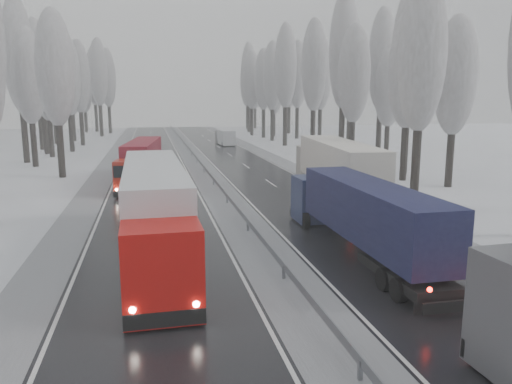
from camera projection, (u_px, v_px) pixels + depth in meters
name	position (u px, v px, depth m)	size (l,w,h in m)	color
carriageway_right	(289.00, 195.00, 39.70)	(7.50, 200.00, 0.03)	black
carriageway_left	(154.00, 201.00, 37.57)	(7.50, 200.00, 0.03)	black
median_slush	(223.00, 198.00, 38.63)	(3.00, 200.00, 0.04)	#999BA1
shoulder_right	(347.00, 193.00, 40.71)	(2.40, 200.00, 0.04)	#999BA1
shoulder_left	(86.00, 204.00, 36.56)	(2.40, 200.00, 0.04)	#999BA1
median_guardrail	(223.00, 191.00, 38.51)	(0.12, 200.00, 0.76)	slate
tree_18	(422.00, 56.00, 36.76)	(3.60, 3.60, 16.58)	black
tree_19	(456.00, 77.00, 41.97)	(3.60, 3.60, 14.57)	black
tree_20	(408.00, 70.00, 45.38)	(3.60, 3.60, 15.71)	black
tree_21	(410.00, 54.00, 49.33)	(3.60, 3.60, 18.62)	black
tree_22	(354.00, 74.00, 55.21)	(3.60, 3.60, 15.86)	black
tree_23	(389.00, 89.00, 60.61)	(3.60, 3.60, 13.55)	black
tree_24	(344.00, 52.00, 60.06)	(3.60, 3.60, 20.49)	black
tree_25	(382.00, 61.00, 65.44)	(3.60, 3.60, 19.44)	black
tree_26	(314.00, 66.00, 70.05)	(3.60, 3.60, 18.78)	black
tree_27	(351.00, 73.00, 75.49)	(3.60, 3.60, 17.62)	black
tree_28	(286.00, 67.00, 79.98)	(3.60, 3.60, 19.62)	black
tree_29	(321.00, 75.00, 85.50)	(3.60, 3.60, 18.11)	black
tree_30	(272.00, 77.00, 89.60)	(3.60, 3.60, 17.86)	black
tree_31	(298.00, 75.00, 94.57)	(3.60, 3.60, 18.58)	black
tree_32	(264.00, 80.00, 96.90)	(3.60, 3.60, 17.33)	black
tree_33	(274.00, 90.00, 101.74)	(3.60, 3.60, 14.33)	black
tree_34	(252.00, 80.00, 103.51)	(3.60, 3.60, 17.63)	black
tree_35	(289.00, 79.00, 109.16)	(3.60, 3.60, 18.25)	black
tree_36	(249.00, 74.00, 112.94)	(3.60, 3.60, 20.23)	black
tree_37	(274.00, 86.00, 118.66)	(3.60, 3.60, 16.37)	black
tree_38	(247.00, 82.00, 123.71)	(3.60, 3.60, 17.97)	black
tree_39	(255.00, 87.00, 128.34)	(3.60, 3.60, 16.19)	black
tree_62	(55.00, 69.00, 47.09)	(3.60, 3.60, 16.04)	black
tree_64	(28.00, 77.00, 54.93)	(3.60, 3.60, 15.42)	black
tree_65	(18.00, 55.00, 57.93)	(3.60, 3.60, 19.48)	black
tree_66	(47.00, 81.00, 64.23)	(3.60, 3.60, 15.23)	black
tree_67	(41.00, 73.00, 67.58)	(3.60, 3.60, 17.09)	black
tree_68	(67.00, 76.00, 70.89)	(3.60, 3.60, 16.65)	black
tree_69	(36.00, 65.00, 73.44)	(3.60, 3.60, 19.35)	black
tree_70	(79.00, 77.00, 80.58)	(3.60, 3.60, 17.09)	black
tree_71	(51.00, 68.00, 83.17)	(3.60, 3.60, 19.61)	black
tree_72	(71.00, 86.00, 89.27)	(3.60, 3.60, 15.11)	black
tree_73	(57.00, 79.00, 92.28)	(3.60, 3.60, 17.22)	black
tree_74	(98.00, 73.00, 99.90)	(3.60, 3.60, 19.68)	black
tree_75	(54.00, 77.00, 102.02)	(3.60, 3.60, 18.60)	black
tree_76	(108.00, 79.00, 109.27)	(3.60, 3.60, 18.55)	black
tree_77	(84.00, 91.00, 112.47)	(3.60, 3.60, 14.32)	black
tree_78	(94.00, 77.00, 114.78)	(3.60, 3.60, 19.55)	black
tree_79	(84.00, 84.00, 118.35)	(3.60, 3.60, 17.07)	black
truck_blue_box	(359.00, 212.00, 24.33)	(2.47, 14.61, 3.74)	navy
truck_cream_box	(335.00, 166.00, 37.56)	(4.37, 17.68, 4.50)	#9A9589
box_truck_distant	(225.00, 137.00, 82.86)	(2.44, 6.79, 2.49)	silver
truck_red_white	(155.00, 206.00, 23.70)	(3.06, 17.32, 4.43)	#BA0E0A
truck_red_red	(141.00, 159.00, 45.68)	(3.96, 14.65, 3.73)	#A61509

